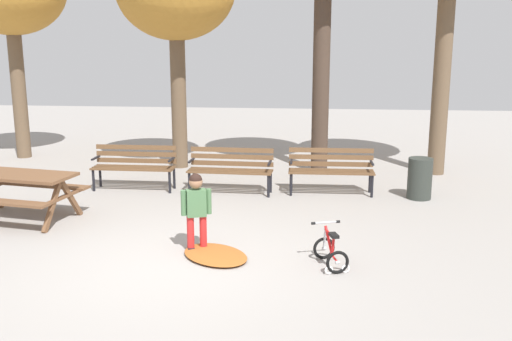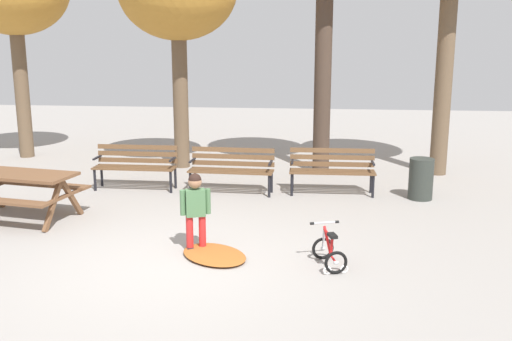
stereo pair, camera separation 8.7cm
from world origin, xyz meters
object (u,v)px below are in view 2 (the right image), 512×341
object	(u,v)px
park_bench_far_left	(136,163)
park_bench_right	(332,167)
kids_bicycle	(329,252)
child_standing	(195,206)
park_bench_left	(232,166)
picnic_table	(19,183)
trash_bin	(421,179)

from	to	relation	value
park_bench_far_left	park_bench_right	xyz separation A→B (m)	(3.80, 0.05, 0.00)
park_bench_far_left	kids_bicycle	bearing A→B (deg)	-44.70
child_standing	kids_bicycle	world-z (taller)	child_standing
park_bench_far_left	child_standing	distance (m)	3.79
park_bench_left	picnic_table	bearing A→B (deg)	-147.09
kids_bicycle	trash_bin	size ratio (longest dim) A/B	0.83
picnic_table	park_bench_left	xyz separation A→B (m)	(3.16, 2.05, -0.08)
picnic_table	kids_bicycle	world-z (taller)	picnic_table
child_standing	trash_bin	bearing A→B (deg)	41.44
park_bench_far_left	kids_bicycle	size ratio (longest dim) A/B	2.56
park_bench_left	park_bench_right	distance (m)	1.90
picnic_table	park_bench_left	bearing A→B (deg)	32.91
picnic_table	park_bench_far_left	distance (m)	2.48
picnic_table	child_standing	bearing A→B (deg)	-20.11
park_bench_left	kids_bicycle	world-z (taller)	park_bench_left
park_bench_right	kids_bicycle	xyz separation A→B (m)	(-0.09, -3.72, -0.31)
park_bench_right	park_bench_far_left	bearing A→B (deg)	-179.22
park_bench_left	kids_bicycle	bearing A→B (deg)	-63.25
park_bench_far_left	park_bench_left	size ratio (longest dim) A/B	0.99
child_standing	park_bench_far_left	bearing A→B (deg)	119.84
picnic_table	park_bench_right	world-z (taller)	park_bench_right
picnic_table	trash_bin	size ratio (longest dim) A/B	2.65
kids_bicycle	trash_bin	distance (m)	3.89
trash_bin	park_bench_right	bearing A→B (deg)	172.04
park_bench_far_left	trash_bin	xyz separation A→B (m)	(5.41, -0.17, -0.13)
picnic_table	child_standing	world-z (taller)	child_standing
park_bench_right	child_standing	xyz separation A→B (m)	(-1.91, -3.34, 0.14)
picnic_table	trash_bin	world-z (taller)	picnic_table
park_bench_left	child_standing	xyz separation A→B (m)	(-0.02, -3.20, 0.14)
trash_bin	picnic_table	bearing A→B (deg)	-163.60
park_bench_far_left	park_bench_right	bearing A→B (deg)	0.78
park_bench_right	kids_bicycle	world-z (taller)	park_bench_right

